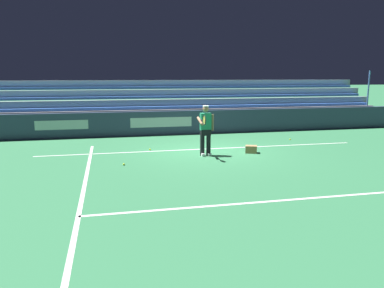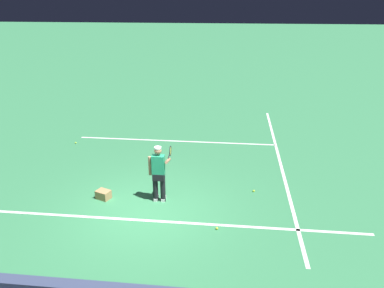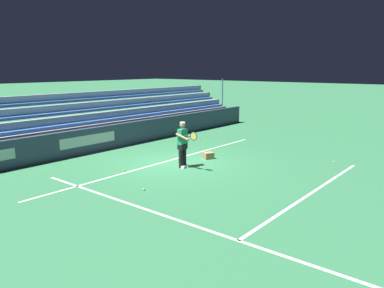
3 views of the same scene
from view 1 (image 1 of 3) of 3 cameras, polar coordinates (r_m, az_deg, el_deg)
ground_plane at (r=13.48m, az=2.46°, el=-1.18°), size 160.00×160.00×0.00m
court_baseline_white at (r=13.95m, az=1.92°, el=-0.76°), size 12.00×0.10×0.01m
court_sideline_white at (r=9.17m, az=-16.28°, el=-7.20°), size 0.10×12.00×0.01m
court_service_line_white at (r=8.47m, az=12.32°, el=-8.49°), size 8.22×0.10×0.01m
back_wall_sponsor_board at (r=17.40m, az=-1.16°, el=3.31°), size 22.10×0.25×1.10m
bleacher_stand at (r=19.16m, az=-2.23°, el=4.50°), size 21.00×2.40×2.95m
tennis_player at (r=12.68m, az=2.08°, el=2.19°), size 0.58×0.99×1.71m
ball_box_cardboard at (r=13.41m, az=9.00°, el=-0.79°), size 0.48×0.43×0.26m
tennis_ball_far_left at (r=13.79m, az=-6.42°, el=-0.83°), size 0.07×0.07×0.07m
tennis_ball_toward_net at (r=16.40m, az=14.72°, el=0.70°), size 0.07×0.07×0.07m
tennis_ball_on_baseline at (r=11.63m, az=-10.35°, el=-3.06°), size 0.07×0.07×0.07m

